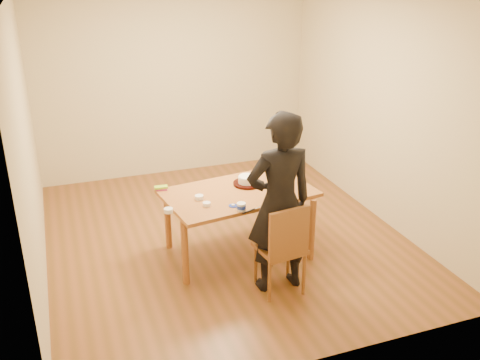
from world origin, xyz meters
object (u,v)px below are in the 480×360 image
object	(u,v)px
dining_table	(238,193)
dining_chair	(280,248)
person	(279,204)
cake_plate	(247,183)
cake	(247,180)

from	to	relation	value
dining_table	dining_chair	xyz separation A→B (m)	(0.15, -0.77, -0.28)
dining_table	person	bearing A→B (deg)	-86.46
cake_plate	person	bearing A→B (deg)	-90.39
dining_chair	person	size ratio (longest dim) A/B	0.23
dining_chair	cake	xyz separation A→B (m)	(0.01, 0.92, 0.36)
dining_table	dining_chair	size ratio (longest dim) A/B	3.70
cake_plate	cake	bearing A→B (deg)	0.00
dining_chair	cake_plate	world-z (taller)	cake_plate
dining_table	cake_plate	size ratio (longest dim) A/B	4.94
dining_chair	cake	size ratio (longest dim) A/B	2.06
dining_chair	cake_plate	size ratio (longest dim) A/B	1.34
dining_table	cake	xyz separation A→B (m)	(0.16, 0.14, 0.08)
person	cake	bearing A→B (deg)	-90.46
cake_plate	cake	world-z (taller)	cake
cake_plate	dining_table	bearing A→B (deg)	-137.95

